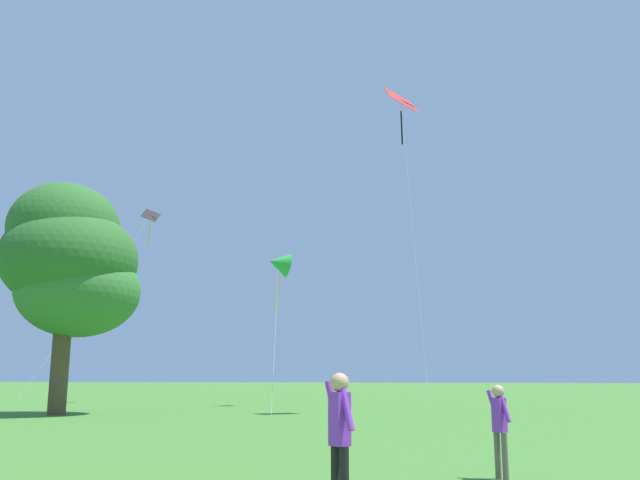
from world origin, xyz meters
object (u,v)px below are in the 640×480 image
person_in_blue_jacket (500,422)px  person_foreground_watcher (340,430)px  kite_red_high (401,111)px  tree_right_cluster (71,262)px  kite_black_large (146,227)px  kite_green_small (279,264)px

person_in_blue_jacket → person_foreground_watcher: size_ratio=0.89×
kite_red_high → tree_right_cluster: kite_red_high is taller
kite_black_large → kite_green_small: bearing=-17.8°
person_in_blue_jacket → kite_black_large: bearing=125.1°
kite_red_high → tree_right_cluster: bearing=-166.7°
kite_green_small → kite_black_large: size_ratio=0.84×
kite_green_small → kite_red_high: bearing=-42.0°
kite_black_large → person_foreground_watcher: size_ratio=7.65×
kite_red_high → person_in_blue_jacket: bearing=-81.7°
kite_green_small → kite_red_high: kite_red_high is taller
kite_red_high → person_foreground_watcher: (0.80, -24.69, -14.29)m
tree_right_cluster → kite_green_small: bearing=56.8°
kite_green_small → kite_red_high: size_ratio=0.69×
person_in_blue_jacket → person_foreground_watcher: 4.52m
kite_black_large → person_in_blue_jacket: (22.50, -31.97, -11.48)m
kite_black_large → person_foreground_watcher: bearing=-60.6°
kite_green_small → tree_right_cluster: 13.81m
person_in_blue_jacket → tree_right_cluster: size_ratio=0.14×
kite_red_high → tree_right_cluster: size_ratio=1.50×
kite_green_small → kite_black_large: kite_black_large is taller
person_foreground_watcher → kite_green_small: bearing=106.1°
tree_right_cluster → kite_black_large: bearing=102.8°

